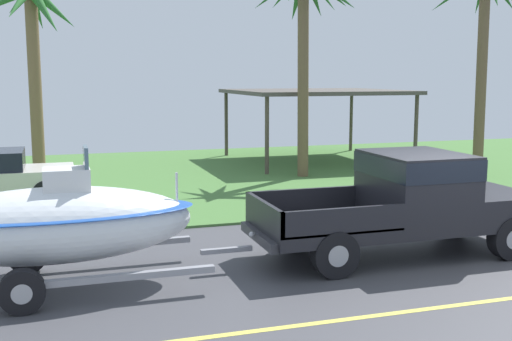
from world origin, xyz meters
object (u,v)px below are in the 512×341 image
pickup_truck_towing (414,199)px  palm_tree_near_left (484,19)px  carport_awning (315,93)px  palm_tree_mid (306,10)px  boat_on_trailer (53,224)px  palm_tree_near_right (32,31)px

pickup_truck_towing → palm_tree_near_left: (7.21, 7.73, 4.10)m
carport_awning → palm_tree_mid: size_ratio=0.89×
boat_on_trailer → palm_tree_near_left: 16.19m
palm_tree_near_left → palm_tree_mid: bearing=167.9°
pickup_truck_towing → palm_tree_near_left: size_ratio=0.80×
pickup_truck_towing → boat_on_trailer: bearing=-180.0°
carport_awning → pickup_truck_towing: bearing=-104.6°
palm_tree_near_left → palm_tree_mid: palm_tree_near_left is taller
carport_awning → palm_tree_near_left: 6.56m
palm_tree_mid → carport_awning: bearing=61.8°
pickup_truck_towing → palm_tree_near_left: 11.33m
boat_on_trailer → palm_tree_near_right: bearing=92.3°
palm_tree_near_left → palm_tree_near_right: 15.11m
pickup_truck_towing → carport_awning: bearing=75.4°
pickup_truck_towing → palm_tree_near_left: bearing=47.0°
boat_on_trailer → palm_tree_near_left: size_ratio=0.82×
palm_tree_near_left → palm_tree_mid: size_ratio=1.01×
palm_tree_near_left → palm_tree_near_right: (-14.14, 5.33, -0.33)m
pickup_truck_towing → palm_tree_mid: 10.05m
palm_tree_near_right → palm_tree_mid: palm_tree_mid is taller
palm_tree_near_left → pickup_truck_towing: bearing=-133.0°
carport_awning → palm_tree_mid: 4.64m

